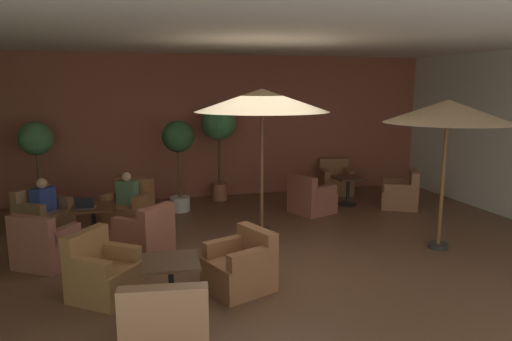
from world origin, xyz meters
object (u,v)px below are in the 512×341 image
(armchair_front_left_west, at_px, (129,208))
(patron_by_window, at_px, (127,190))
(iced_drink_cup, at_px, (90,204))
(armchair_front_left_north, at_px, (43,218))
(armchair_mid_center_east, at_px, (102,274))
(cafe_table_front_left, at_px, (93,214))
(armchair_front_right_east, at_px, (401,194))
(patio_umbrella_tall_red, at_px, (448,112))
(cafe_table_mid_center, at_px, (171,275))
(patio_umbrella_center_beige, at_px, (262,101))
(armchair_front_right_north, at_px, (311,198))
(potted_tree_left_corner, at_px, (178,147))
(potted_tree_mid_left, at_px, (219,130))
(open_laptop, at_px, (85,205))
(armchair_front_left_east, at_px, (45,247))
(patron_blue_shirt, at_px, (43,198))
(armchair_front_right_south, at_px, (336,181))
(potted_tree_mid_right, at_px, (37,153))
(cafe_table_front_right, at_px, (348,185))
(armchair_front_left_south, at_px, (145,235))
(armchair_mid_center_south, at_px, (166,330))
(armchair_mid_center_north, at_px, (241,267))

(armchair_front_left_west, bearing_deg, patron_by_window, -121.00)
(armchair_front_left_west, relative_size, iced_drink_cup, 9.45)
(armchair_front_left_north, relative_size, iced_drink_cup, 9.58)
(armchair_mid_center_east, bearing_deg, cafe_table_front_left, 96.09)
(armchair_front_right_east, height_order, patio_umbrella_tall_red, patio_umbrella_tall_red)
(cafe_table_mid_center, xyz_separation_m, patio_umbrella_center_beige, (1.89, 2.66, 1.95))
(armchair_front_right_north, xyz_separation_m, potted_tree_left_corner, (-2.67, 0.89, 1.08))
(patio_umbrella_tall_red, height_order, potted_tree_mid_left, patio_umbrella_tall_red)
(armchair_front_left_north, xyz_separation_m, potted_tree_left_corner, (2.57, 0.99, 1.08))
(open_laptop, bearing_deg, armchair_mid_center_east, -80.69)
(armchair_front_left_east, relative_size, patron_blue_shirt, 1.66)
(armchair_front_right_south, xyz_separation_m, patron_by_window, (-5.06, -1.40, 0.37))
(armchair_front_left_west, relative_size, potted_tree_mid_right, 0.53)
(armchair_front_left_east, distance_m, cafe_table_front_right, 6.41)
(iced_drink_cup, bearing_deg, armchair_front_left_south, -41.13)
(cafe_table_mid_center, distance_m, armchair_mid_center_south, 1.03)
(armchair_front_right_south, xyz_separation_m, open_laptop, (-5.74, -2.45, 0.37))
(armchair_front_left_west, distance_m, armchair_mid_center_south, 4.89)
(patron_blue_shirt, bearing_deg, potted_tree_mid_right, 101.57)
(armchair_front_left_east, bearing_deg, cafe_table_mid_center, -48.75)
(armchair_mid_center_south, bearing_deg, patron_blue_shirt, 111.67)
(armchair_mid_center_north, bearing_deg, potted_tree_left_corner, 94.78)
(potted_tree_left_corner, xyz_separation_m, iced_drink_cup, (-1.69, -1.70, -0.70))
(armchair_mid_center_east, bearing_deg, armchair_mid_center_north, -7.79)
(armchair_front_left_south, distance_m, open_laptop, 1.23)
(armchair_front_right_south, xyz_separation_m, cafe_table_mid_center, (-4.57, -5.23, 0.14))
(patio_umbrella_tall_red, bearing_deg, cafe_table_mid_center, -166.87)
(armchair_front_left_south, height_order, patron_by_window, patron_by_window)
(patio_umbrella_center_beige, relative_size, open_laptop, 7.84)
(armchair_mid_center_north, distance_m, patron_by_window, 3.76)
(cafe_table_mid_center, relative_size, iced_drink_cup, 6.36)
(armchair_front_left_west, height_order, armchair_mid_center_south, armchair_front_left_west)
(armchair_front_left_north, xyz_separation_m, armchair_front_right_north, (5.24, 0.10, -0.00))
(cafe_table_front_right, xyz_separation_m, patio_umbrella_center_beige, (-2.46, -1.44, 1.96))
(cafe_table_front_left, relative_size, armchair_mid_center_east, 0.72)
(armchair_front_left_east, relative_size, armchair_front_left_west, 0.98)
(patron_by_window, xyz_separation_m, open_laptop, (-0.68, -1.05, 0.01))
(armchair_front_left_east, distance_m, patio_umbrella_center_beige, 4.21)
(cafe_table_front_left, xyz_separation_m, armchair_front_left_east, (-0.63, -0.96, -0.20))
(armchair_front_right_north, height_order, potted_tree_mid_left, potted_tree_mid_left)
(armchair_front_left_south, relative_size, patio_umbrella_center_beige, 0.39)
(patio_umbrella_tall_red, xyz_separation_m, potted_tree_mid_left, (-2.88, 4.26, -0.58))
(armchair_front_left_south, bearing_deg, patio_umbrella_tall_red, -12.46)
(armchair_front_right_east, bearing_deg, patio_umbrella_center_beige, -165.88)
(armchair_mid_center_north, xyz_separation_m, potted_tree_mid_right, (-3.19, 4.63, 1.01))
(patio_umbrella_center_beige, bearing_deg, patron_blue_shirt, 167.08)
(armchair_front_right_south, distance_m, armchair_mid_center_east, 7.10)
(iced_drink_cup, bearing_deg, open_laptop, -138.65)
(potted_tree_mid_left, height_order, potted_tree_mid_right, potted_tree_mid_left)
(potted_tree_mid_right, bearing_deg, armchair_front_left_east, -79.71)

